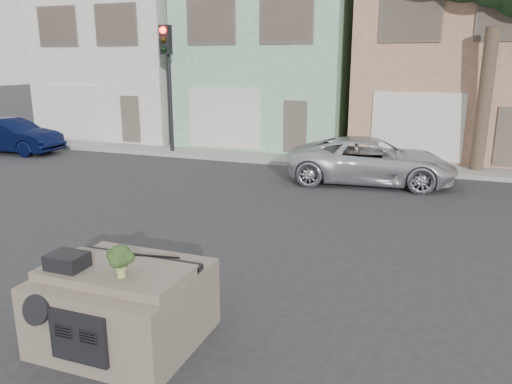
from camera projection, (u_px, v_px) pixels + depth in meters
The scene contains 13 objects.
ground_plane at pixel (218, 261), 9.60m from camera, with size 120.00×120.00×0.00m, color #303033.
sidewalk at pixel (333, 159), 19.08m from camera, with size 40.00×3.00×0.15m, color gray.
townhouse_white at pixel (140, 60), 25.50m from camera, with size 7.20×8.20×7.55m, color silver.
townhouse_mint at pixel (280, 59), 22.95m from camera, with size 7.20×8.20×7.55m, color #88BF98.
townhouse_tan at pixel (454, 59), 20.40m from camera, with size 7.20×8.20×7.55m, color #A97C61.
navy_sedan at pixel (13, 153), 20.80m from camera, with size 1.50×4.30×1.42m, color black.
silver_pickup at pixel (370, 183), 15.70m from camera, with size 2.35×5.09×1.42m, color silver.
traffic_signal at pixel (169, 91), 19.76m from camera, with size 0.40×0.40×5.10m, color black.
tree_near at pixel (491, 43), 15.68m from camera, with size 4.40×4.00×8.50m, color #1A3C1D.
car_dashboard at pixel (125, 303), 6.74m from camera, with size 2.00×1.80×1.12m, color #746558.
instrument_hump at pixel (67, 261), 6.45m from camera, with size 0.48×0.38×0.20m, color black.
wiper_arm at pixel (155, 256), 6.84m from camera, with size 0.70×0.03×0.02m, color black.
broccoli at pixel (120, 261), 6.16m from camera, with size 0.35×0.35×0.43m, color #243A18.
Camera 1 is at (3.82, -8.12, 3.73)m, focal length 35.00 mm.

